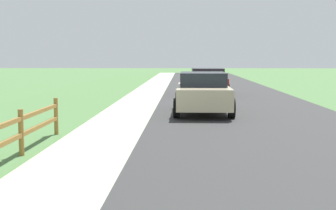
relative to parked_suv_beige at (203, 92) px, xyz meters
The scene contains 6 objects.
ground_plane 9.31m from the parked_suv_beige, 101.51° to the left, with size 120.00×120.00×0.00m, color #4B733F.
road_asphalt 11.24m from the parked_suv_beige, 81.55° to the left, with size 7.00×66.00×0.01m, color #303030.
curb_concrete 12.13m from the parked_suv_beige, 113.62° to the left, with size 6.00×66.00×0.01m, color #AAB394.
grass_verge 12.81m from the parked_suv_beige, 119.79° to the left, with size 5.00×66.00×0.00m, color #4B733F.
parked_suv_beige is the anchor object (origin of this frame).
parked_car_red 8.38m from the parked_suv_beige, 86.02° to the left, with size 2.19×4.57×1.47m.
Camera 1 is at (1.14, -1.28, 2.08)m, focal length 49.42 mm.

